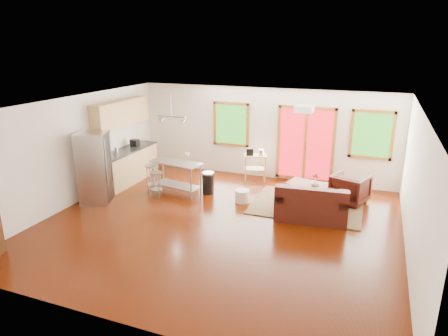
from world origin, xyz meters
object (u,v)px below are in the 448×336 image
(refrigerator, at_px, (95,167))
(kitchen_cart, at_px, (255,159))
(coffee_table, at_px, (312,187))
(armchair, at_px, (350,187))
(ottoman, at_px, (301,190))
(loveseat, at_px, (311,205))
(rug, at_px, (307,205))
(island, at_px, (176,172))

(refrigerator, height_order, kitchen_cart, refrigerator)
(coffee_table, xyz_separation_m, armchair, (0.89, 0.22, 0.04))
(coffee_table, distance_m, refrigerator, 5.37)
(ottoman, bearing_deg, loveseat, -69.51)
(rug, xyz_separation_m, loveseat, (0.20, -0.72, 0.32))
(loveseat, bearing_deg, coffee_table, 92.91)
(refrigerator, relative_size, island, 1.22)
(island, xyz_separation_m, kitchen_cart, (1.60, 1.68, 0.07))
(loveseat, bearing_deg, armchair, 55.11)
(rug, relative_size, ottoman, 4.13)
(loveseat, bearing_deg, kitchen_cart, 128.05)
(coffee_table, height_order, ottoman, coffee_table)
(rug, distance_m, refrigerator, 5.26)
(rug, xyz_separation_m, island, (-3.34, -0.38, 0.58))
(armchair, height_order, ottoman, armchair)
(loveseat, bearing_deg, refrigerator, -176.62)
(rug, relative_size, loveseat, 1.57)
(armchair, xyz_separation_m, kitchen_cart, (-2.67, 0.74, 0.25))
(coffee_table, height_order, armchair, armchair)
(refrigerator, bearing_deg, coffee_table, 0.27)
(armchair, relative_size, ottoman, 1.30)
(rug, xyz_separation_m, ottoman, (-0.25, 0.50, 0.20))
(coffee_table, height_order, refrigerator, refrigerator)
(coffee_table, distance_m, ottoman, 0.36)
(coffee_table, distance_m, armchair, 0.92)
(coffee_table, bearing_deg, island, -167.78)
(armchair, xyz_separation_m, island, (-4.27, -0.95, 0.19))
(kitchen_cart, bearing_deg, refrigerator, -138.39)
(ottoman, relative_size, island, 0.44)
(refrigerator, xyz_separation_m, kitchen_cart, (3.22, 2.86, -0.22))
(kitchen_cart, bearing_deg, coffee_table, -28.11)
(island, bearing_deg, refrigerator, -143.99)
(coffee_table, bearing_deg, refrigerator, -159.13)
(ottoman, distance_m, kitchen_cart, 1.75)
(armchair, xyz_separation_m, ottoman, (-1.18, -0.07, -0.20))
(refrigerator, bearing_deg, rug, -3.26)
(ottoman, xyz_separation_m, kitchen_cart, (-1.49, 0.81, 0.45))
(armchair, relative_size, kitchen_cart, 0.84)
(coffee_table, distance_m, island, 3.47)
(island, bearing_deg, kitchen_cart, 46.42)
(island, distance_m, kitchen_cart, 2.33)
(refrigerator, distance_m, kitchen_cart, 4.31)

